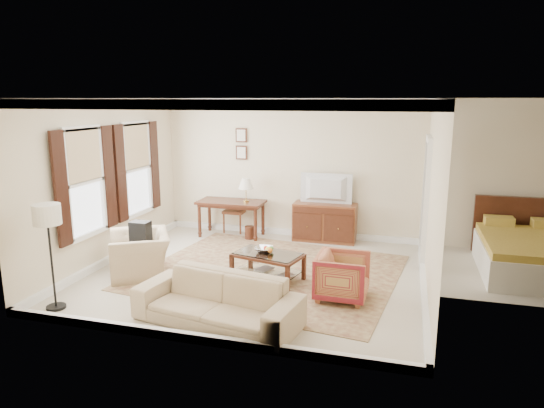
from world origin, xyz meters
The scene contains 21 objects.
room_shell centered at (0.00, 0.00, 2.47)m, with size 5.51×5.01×2.91m.
annex_bedroom centered at (4.49, 1.15, 0.34)m, with size 3.00×2.70×2.90m.
window_front centered at (-2.70, -0.70, 1.55)m, with size 0.12×1.56×1.80m, color #CCB284, non-canonical shape.
window_rear centered at (-2.70, 0.90, 1.55)m, with size 0.12×1.56×1.80m, color #CCB284, non-canonical shape.
doorway centered at (2.71, 1.50, 1.08)m, with size 0.10×1.12×2.25m, color white, non-canonical shape.
rug centered at (0.21, 0.12, 0.01)m, with size 4.13×3.54×0.01m, color #5A221E.
writing_desk centered at (-1.19, 2.05, 0.66)m, with size 1.40×0.70×0.77m.
desk_chair centered at (-1.24, 2.40, 0.53)m, with size 0.45×0.45×1.05m, color brown, non-canonical shape.
desk_lamp centered at (-0.85, 2.05, 1.02)m, with size 0.32×0.32×0.50m, color silver, non-canonical shape.
framed_prints centered at (-1.09, 2.47, 1.94)m, with size 0.25×0.04×0.68m, color #462014, non-canonical shape.
sideboard centered at (0.79, 2.22, 0.39)m, with size 1.28×0.49×0.79m, color brown.
tv centered at (0.79, 2.20, 1.29)m, with size 1.01×0.58×0.13m, color black.
coffee_table centered at (0.28, -0.23, 0.35)m, with size 1.20×0.87×0.46m.
fruit_bowl centered at (0.20, -0.17, 0.51)m, with size 0.42×0.42×0.10m, color silver.
book_a centered at (0.11, -0.17, 0.18)m, with size 0.28×0.04×0.38m, color brown.
book_b centered at (0.52, -0.36, 0.18)m, with size 0.28×0.03×0.38m, color brown.
striped_armchair centered at (1.54, -0.66, 0.38)m, with size 0.74×0.69×0.76m, color maroon.
club_armchair centered at (-1.87, -0.53, 0.47)m, with size 1.08×0.70×0.94m, color tan.
backpack centered at (-1.89, -0.43, 0.72)m, with size 0.32×0.22×0.40m, color black.
sofa centered at (0.07, -1.90, 0.43)m, with size 2.19×0.64×0.86m, color tan.
floor_lamp centered at (-2.29, -2.09, 1.25)m, with size 0.37×0.37×1.50m.
Camera 1 is at (2.34, -7.39, 2.90)m, focal length 32.00 mm.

